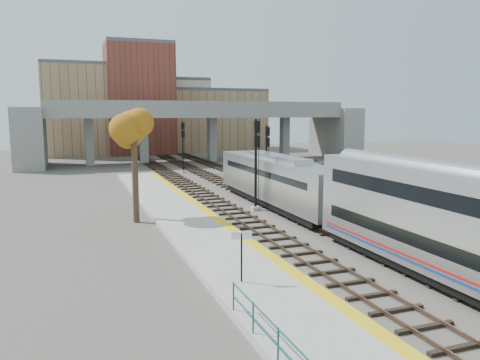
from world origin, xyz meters
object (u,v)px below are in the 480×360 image
object	(u,v)px
signal_mast_near	(256,165)
tree	(134,133)
car_a	(281,171)
car_c	(313,163)
signal_mast_far	(183,148)
car_b	(302,165)
signal_mast_mid	(267,161)
locomotive	(276,180)

from	to	relation	value
signal_mast_near	tree	size ratio (longest dim) A/B	0.85
car_a	car_c	world-z (taller)	car_a
signal_mast_near	signal_mast_far	xyz separation A→B (m)	(-0.00, 25.01, -0.45)
car_b	car_c	size ratio (longest dim) A/B	0.99
signal_mast_far	car_a	xyz separation A→B (m)	(10.55, -7.24, -2.54)
signal_mast_mid	signal_mast_far	xyz separation A→B (m)	(-4.10, 17.67, 0.06)
signal_mast_far	car_b	world-z (taller)	signal_mast_far
tree	car_a	xyz separation A→B (m)	(20.09, 18.64, -5.71)
signal_mast_mid	tree	distance (m)	16.25
signal_mast_near	tree	world-z (taller)	tree
signal_mast_far	car_b	distance (m)	16.21
locomotive	signal_mast_mid	xyz separation A→B (m)	(2.00, 6.65, 0.86)
signal_mast_near	tree	bearing A→B (deg)	-174.75
signal_mast_mid	tree	size ratio (longest dim) A/B	0.76
signal_mast_mid	car_a	distance (m)	12.51
signal_mast_near	locomotive	bearing A→B (deg)	18.14
tree	car_c	distance (m)	39.46
car_b	signal_mast_near	bearing A→B (deg)	-165.07
signal_mast_mid	locomotive	bearing A→B (deg)	-106.73
signal_mast_mid	car_a	size ratio (longest dim) A/B	1.79
locomotive	signal_mast_far	size ratio (longest dim) A/B	2.88
signal_mast_near	signal_mast_mid	distance (m)	8.42
car_b	locomotive	bearing A→B (deg)	-162.12
signal_mast_near	car_b	bearing A→B (deg)	54.63
car_b	tree	bearing A→B (deg)	-177.34
locomotive	signal_mast_far	xyz separation A→B (m)	(-2.10, 24.32, 0.92)
signal_mast_near	car_b	xyz separation A→B (m)	(15.76, 22.21, -2.99)
tree	signal_mast_far	bearing A→B (deg)	69.76
locomotive	signal_mast_near	size ratio (longest dim) A/B	2.62
tree	car_c	bearing A→B (deg)	42.46
locomotive	signal_mast_far	bearing A→B (deg)	94.93
signal_mast_near	car_a	distance (m)	20.88
locomotive	signal_mast_far	world-z (taller)	signal_mast_far
signal_mast_near	signal_mast_far	size ratio (longest dim) A/B	1.10
signal_mast_near	car_b	distance (m)	27.40
signal_mast_near	signal_mast_far	bearing A→B (deg)	90.00
car_a	car_b	xyz separation A→B (m)	(5.22, 4.44, 0.00)
car_c	tree	bearing A→B (deg)	-154.61
signal_mast_near	signal_mast_far	distance (m)	25.02
signal_mast_mid	signal_mast_near	bearing A→B (deg)	-119.18
signal_mast_near	car_c	distance (m)	32.08
signal_mast_near	signal_mast_mid	world-z (taller)	signal_mast_near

